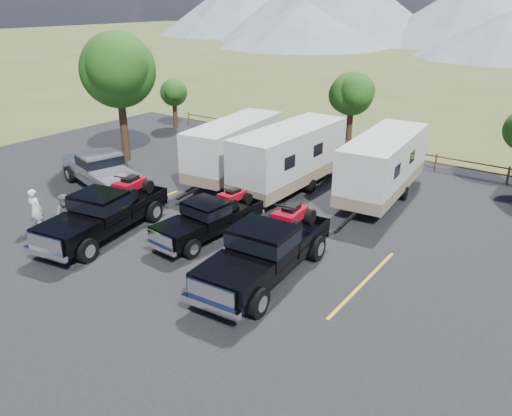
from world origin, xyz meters
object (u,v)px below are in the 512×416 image
Objects in this scene: tree_big_nw at (118,70)px; rig_right at (267,249)px; trailer_left at (235,148)px; rig_left at (105,211)px; person_b at (67,216)px; trailer_center at (290,158)px; trailer_right at (383,166)px; rig_center at (210,217)px; person_a at (35,210)px; pickup_silver at (102,171)px.

tree_big_nw reaches higher than rig_right.
tree_big_nw is at bearing -176.19° from trailer_left.
rig_left is 3.59× the size of person_b.
trailer_center is (11.24, 1.48, -3.80)m from tree_big_nw.
trailer_center is at bearing 112.73° from rig_right.
trailer_right is 15.18m from person_b.
rig_center is (11.52, -5.30, -4.67)m from tree_big_nw.
rig_center is 0.61× the size of trailer_left.
person_a is (-2.81, -1.53, -0.10)m from rig_left.
trailer_left is at bearing 81.31° from rig_left.
trailer_center is 12.51m from person_a.
person_b is at bearing -179.13° from person_a.
trailer_left is 4.81× the size of person_b.
trailer_right is at bearing 26.43° from person_b.
tree_big_nw is 11.87m from rig_left.
rig_center is at bearing -161.31° from person_a.
trailer_right is at bearing 83.94° from rig_right.
tree_big_nw is at bearing -129.34° from pickup_silver.
person_b is at bearing 51.70° from pickup_silver.
trailer_right reaches higher than person_a.
rig_right is 9.14m from trailer_center.
rig_left is at bearing 67.49° from pickup_silver.
tree_big_nw is at bearing 99.74° from person_b.
trailer_left is at bearing 10.90° from tree_big_nw.
trailer_left is at bearing -172.54° from trailer_right.
trailer_center is 5.03× the size of person_b.
trailer_center is (3.48, 9.26, 0.69)m from rig_left.
rig_left is at bearing -96.01° from trailer_left.
trailer_right is at bearing -143.26° from person_a.
pickup_silver is (-8.42, 1.04, 0.13)m from rig_center.
trailer_right reaches higher than pickup_silver.
pickup_silver is at bearing -154.21° from trailer_right.
trailer_center reaches higher than trailer_left.
person_b is (6.62, -8.91, -4.60)m from tree_big_nw.
rig_center is 6.09m from person_b.
person_b is (-4.90, -3.61, 0.08)m from rig_center.
person_b is (-1.14, -1.13, -0.11)m from rig_left.
tree_big_nw is 1.15× the size of pickup_silver.
trailer_center is (-4.16, 8.11, 0.65)m from rig_right.
rig_right is 11.26m from trailer_left.
trailer_left reaches higher than pickup_silver.
rig_center is at bearing 97.52° from pickup_silver.
rig_right is at bearing -178.39° from person_a.
trailer_left is 0.98× the size of trailer_right.
trailer_center reaches higher than rig_right.
rig_left is 9.91m from trailer_center.
rig_left is 9.26m from trailer_left.
rig_center is 0.79× the size of rig_right.
person_a is (-10.44, -2.68, -0.15)m from rig_right.
rig_right is at bearing -96.68° from trailer_right.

